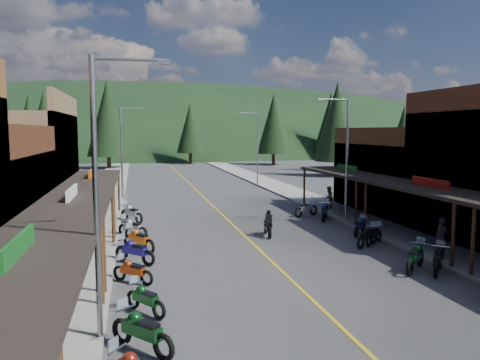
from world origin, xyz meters
TOP-DOWN VIEW (x-y plane):
  - ground at (0.00, 0.00)m, footprint 220.00×220.00m
  - centerline at (0.00, 20.00)m, footprint 0.15×90.00m
  - sidewalk_west at (-8.70, 20.00)m, footprint 3.40×94.00m
  - sidewalk_east at (8.70, 20.00)m, footprint 3.40×94.00m
  - shop_west_3 at (-13.78, 11.30)m, footprint 10.90×10.20m
  - shop_east_3 at (13.75, 11.30)m, footprint 10.90×10.20m
  - streetlight_0 at (-6.95, -6.00)m, footprint 2.16×0.18m
  - streetlight_1 at (-6.95, 22.00)m, footprint 2.16×0.18m
  - streetlight_2 at (6.95, 8.00)m, footprint 2.16×0.18m
  - streetlight_3 at (6.95, 30.00)m, footprint 2.16×0.18m
  - ridge_hill at (0.00, 135.00)m, footprint 310.00×140.00m
  - pine_1 at (-24.00, 70.00)m, footprint 5.88×5.88m
  - pine_2 at (-10.00, 58.00)m, footprint 6.72×6.72m
  - pine_3 at (4.00, 66.00)m, footprint 5.04×5.04m
  - pine_4 at (18.00, 60.00)m, footprint 5.88×5.88m
  - pine_5 at (34.00, 72.00)m, footprint 6.72×6.72m
  - pine_6 at (46.00, 64.00)m, footprint 5.04×5.04m
  - pine_9 at (24.00, 45.00)m, footprint 4.93×4.93m
  - pine_10 at (-18.00, 50.00)m, footprint 5.38×5.38m
  - pine_11 at (20.00, 38.00)m, footprint 5.82×5.82m
  - bike_west_5 at (-5.95, -6.97)m, footprint 2.09×2.24m
  - bike_west_6 at (-5.79, -4.27)m, footprint 1.64×1.96m
  - bike_west_7 at (-6.21, -1.00)m, footprint 1.87×1.71m
  - bike_west_8 at (-6.13, 1.79)m, footprint 2.15×2.07m
  - bike_west_9 at (-5.92, 3.91)m, footprint 2.01×2.34m
  - bike_west_10 at (-6.24, 7.10)m, footprint 1.99×2.06m
  - bike_west_11 at (-6.22, 7.34)m, footprint 1.89×1.62m
  - bike_west_12 at (-6.30, 11.60)m, footprint 1.94×2.40m
  - bike_east_6 at (6.31, -2.50)m, footprint 1.98×2.11m
  - bike_east_7 at (5.54, -2.02)m, footprint 2.22×2.12m
  - bike_east_8 at (5.63, 2.35)m, footprint 2.09×1.81m
  - bike_east_9 at (6.22, 2.72)m, footprint 1.91×1.75m
  - bike_east_10 at (6.49, 4.87)m, footprint 1.80×1.88m
  - bike_east_11 at (6.33, 9.54)m, footprint 1.80×2.40m
  - bike_east_12 at (5.61, 11.13)m, footprint 2.28×1.68m
  - rider_on_bike at (1.26, 5.80)m, footprint 0.92×2.11m
  - pedestrian_east_a at (7.63, -0.83)m, footprint 0.52×0.73m
  - pedestrian_east_b at (8.14, 13.11)m, footprint 0.92×0.89m

SIDE VIEW (x-z plane):
  - ground at x=0.00m, z-range 0.00..0.00m
  - ridge_hill at x=0.00m, z-range -30.00..30.00m
  - centerline at x=0.00m, z-range 0.00..0.01m
  - sidewalk_west at x=-8.70m, z-range 0.00..0.15m
  - sidewalk_east at x=8.70m, z-range 0.00..0.15m
  - bike_west_11 at x=-6.22m, z-range 0.00..1.08m
  - bike_west_7 at x=-6.21m, z-range 0.00..1.09m
  - bike_west_6 at x=-5.79m, z-range 0.00..1.11m
  - bike_east_9 at x=6.22m, z-range 0.00..1.11m
  - bike_east_10 at x=6.49m, z-range 0.00..1.12m
  - bike_east_8 at x=5.63m, z-range 0.00..1.19m
  - bike_west_10 at x=-6.24m, z-range 0.00..1.23m
  - bike_east_6 at x=6.31m, z-range 0.00..1.24m
  - rider_on_bike at x=1.26m, z-range -0.15..1.40m
  - bike_east_12 at x=5.61m, z-range 0.00..1.26m
  - bike_west_8 at x=-6.13m, z-range 0.00..1.28m
  - bike_west_5 at x=-5.95m, z-range 0.00..1.32m
  - bike_east_7 at x=5.54m, z-range 0.00..1.32m
  - bike_east_11 at x=6.33m, z-range 0.00..1.32m
  - bike_west_9 at x=-5.92m, z-range 0.00..1.33m
  - bike_west_12 at x=-6.30m, z-range 0.00..1.34m
  - pedestrian_east_b at x=8.14m, z-range 0.15..1.82m
  - pedestrian_east_a at x=7.63m, z-range 0.15..2.02m
  - shop_east_3 at x=13.75m, z-range -0.57..5.63m
  - shop_west_3 at x=-13.78m, z-range -0.58..7.62m
  - streetlight_0 at x=-6.95m, z-range 0.46..8.46m
  - streetlight_1 at x=-6.95m, z-range 0.46..8.46m
  - streetlight_2 at x=6.95m, z-range 0.46..8.46m
  - streetlight_3 at x=6.95m, z-range 0.46..8.46m
  - pine_9 at x=24.00m, z-range 0.98..11.78m
  - pine_3 at x=4.00m, z-range 0.98..11.98m
  - pine_6 at x=46.00m, z-range 0.98..11.98m
  - pine_10 at x=-18.00m, z-range 0.98..12.58m
  - pine_11 at x=20.00m, z-range 0.99..13.39m
  - pine_1 at x=-24.00m, z-range 0.99..13.49m
  - pine_4 at x=18.00m, z-range 0.99..13.49m
  - pine_2 at x=-10.00m, z-range 0.99..14.99m
  - pine_5 at x=34.00m, z-range 0.99..14.99m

